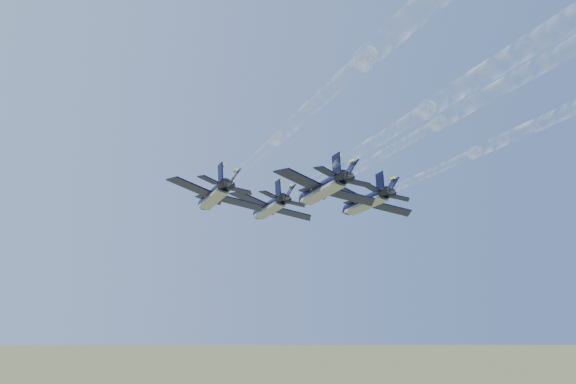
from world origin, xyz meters
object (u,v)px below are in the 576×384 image
jet_left (214,196)px  jet_slot (322,189)px  jet_right (365,202)px  jet_lead (269,207)px

jet_left → jet_slot: (7.30, -11.80, 0.00)m
jet_slot → jet_left: bearing=137.0°
jet_right → jet_slot: bearing=-133.2°
jet_left → jet_lead: bearing=47.1°
jet_lead → jet_slot: bearing=-89.1°
jet_slot → jet_lead: bearing=90.9°
jet_lead → jet_right: same height
jet_left → jet_right: bearing=2.1°
jet_lead → jet_left: (-12.28, -7.64, 0.00)m
jet_left → jet_right: size_ratio=1.00×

